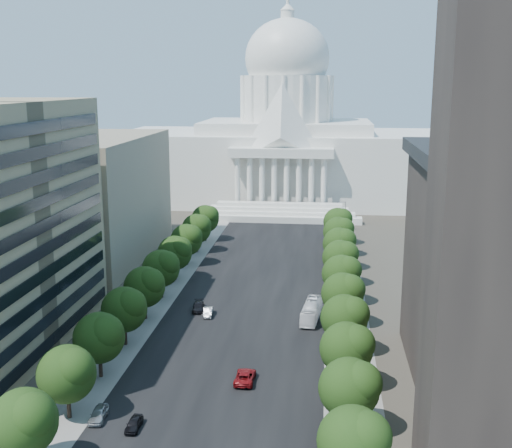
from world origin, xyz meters
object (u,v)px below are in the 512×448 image
(car_dark_a, at_px, (134,424))
(city_bus, at_px, (312,311))
(car_silver, at_px, (208,312))
(car_dark_b, at_px, (198,307))
(car_red, at_px, (245,377))
(car_parked, at_px, (99,414))

(car_dark_a, xyz_separation_m, city_bus, (21.32, 40.87, 0.91))
(car_silver, distance_m, car_dark_b, 3.38)
(car_red, bearing_deg, car_parked, 37.00)
(car_dark_a, relative_size, city_bus, 0.36)
(car_parked, bearing_deg, car_silver, 75.27)
(car_red, xyz_separation_m, city_bus, (9.01, 26.42, 0.78))
(car_dark_a, height_order, city_bus, city_bus)
(car_dark_a, xyz_separation_m, car_silver, (2.05, 40.59, 0.04))
(car_red, relative_size, city_bus, 0.51)
(city_bus, bearing_deg, car_dark_a, -111.09)
(car_red, distance_m, car_dark_b, 31.23)
(car_red, relative_size, car_dark_b, 1.13)
(city_bus, bearing_deg, car_dark_b, -179.22)
(car_red, height_order, car_dark_b, car_red)
(car_dark_a, relative_size, car_parked, 0.88)
(car_silver, distance_m, city_bus, 19.29)
(car_dark_a, distance_m, car_silver, 40.64)
(car_dark_b, bearing_deg, car_red, -73.93)
(car_silver, distance_m, car_parked, 39.57)
(car_dark_b, bearing_deg, car_dark_a, -97.34)
(car_silver, height_order, car_dark_b, car_dark_b)
(car_dark_a, xyz_separation_m, car_dark_b, (-0.30, 43.02, 0.06))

